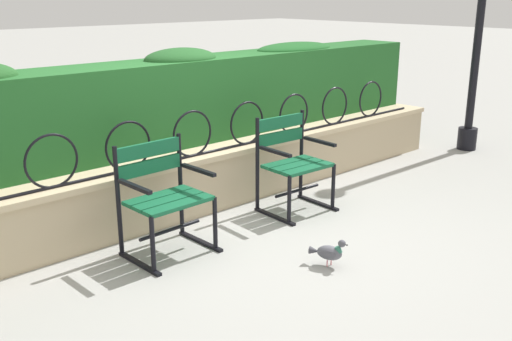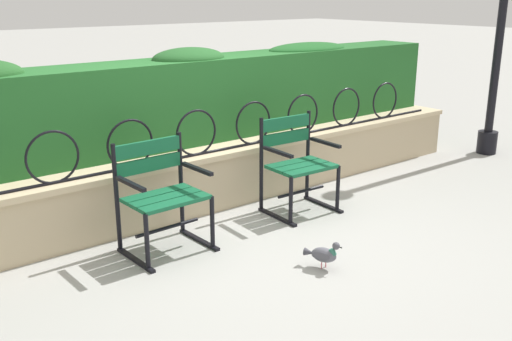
{
  "view_description": "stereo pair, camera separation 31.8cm",
  "coord_description": "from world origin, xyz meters",
  "views": [
    {
      "loc": [
        -3.12,
        -3.31,
        1.95
      ],
      "look_at": [
        0.0,
        0.07,
        0.55
      ],
      "focal_mm": 41.09,
      "sensor_mm": 36.0,
      "label": 1
    },
    {
      "loc": [
        -2.87,
        -3.51,
        1.95
      ],
      "look_at": [
        0.0,
        0.07,
        0.55
      ],
      "focal_mm": 41.09,
      "sensor_mm": 36.0,
      "label": 2
    }
  ],
  "objects": [
    {
      "name": "pigeon_near_chairs",
      "position": [
        -0.03,
        -0.76,
        0.11
      ],
      "size": [
        0.17,
        0.28,
        0.22
      ],
      "color": "#5B5B66",
      "rests_on": "ground"
    },
    {
      "name": "stone_wall",
      "position": [
        0.0,
        0.84,
        0.28
      ],
      "size": [
        6.86,
        0.41,
        0.55
      ],
      "color": "tan",
      "rests_on": "ground"
    },
    {
      "name": "park_chair_right",
      "position": [
        0.63,
        0.27,
        0.47
      ],
      "size": [
        0.62,
        0.55,
        0.88
      ],
      "color": "#145B38",
      "rests_on": "ground"
    },
    {
      "name": "park_chair_left",
      "position": [
        -0.77,
        0.29,
        0.47
      ],
      "size": [
        0.64,
        0.54,
        0.87
      ],
      "color": "#145B38",
      "rests_on": "ground"
    },
    {
      "name": "iron_arch_fence",
      "position": [
        -0.11,
        0.77,
        0.74
      ],
      "size": [
        6.33,
        0.02,
        0.42
      ],
      "color": "black",
      "rests_on": "stone_wall"
    },
    {
      "name": "ground_plane",
      "position": [
        0.0,
        0.0,
        0.0
      ],
      "size": [
        60.0,
        60.0,
        0.0
      ],
      "primitive_type": "plane",
      "color": "#9E9E99"
    },
    {
      "name": "hedge_row",
      "position": [
        -0.04,
        1.3,
        0.98
      ],
      "size": [
        6.72,
        0.57,
        0.94
      ],
      "color": "#236028",
      "rests_on": "stone_wall"
    },
    {
      "name": "lamppost",
      "position": [
        3.88,
        0.25,
        1.79
      ],
      "size": [
        0.28,
        0.28,
        3.45
      ],
      "color": "black",
      "rests_on": "ground"
    }
  ]
}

